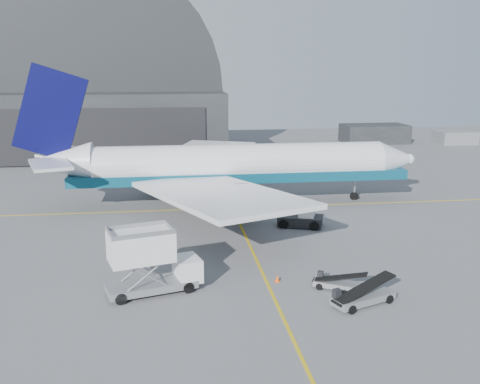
{
  "coord_description": "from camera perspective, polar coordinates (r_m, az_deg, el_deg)",
  "views": [
    {
      "loc": [
        -7.3,
        -41.71,
        16.67
      ],
      "look_at": [
        -0.51,
        9.34,
        4.5
      ],
      "focal_mm": 40.0,
      "sensor_mm": 36.0,
      "label": 1
    }
  ],
  "objects": [
    {
      "name": "ground",
      "position": [
        45.51,
        2.21,
        -8.2
      ],
      "size": [
        200.0,
        200.0,
        0.0
      ],
      "primitive_type": "plane",
      "color": "#565659",
      "rests_on": "ground"
    },
    {
      "name": "traffic_cone",
      "position": [
        42.95,
        4.01,
        -9.19
      ],
      "size": [
        0.39,
        0.39,
        0.57
      ],
      "color": "#EC4B07",
      "rests_on": "ground"
    },
    {
      "name": "belt_loader_b",
      "position": [
        42.09,
        10.48,
        -9.56
      ],
      "size": [
        4.03,
        2.97,
        1.57
      ],
      "rotation": [
        0.0,
        0.0,
        -0.49
      ],
      "color": "gray",
      "rests_on": "ground"
    },
    {
      "name": "distant_bldg_a",
      "position": [
        123.53,
        14.07,
        5.14
      ],
      "size": [
        14.0,
        8.0,
        4.0
      ],
      "primitive_type": "cube",
      "color": "black",
      "rests_on": "ground"
    },
    {
      "name": "hangar",
      "position": [
        107.9,
        -15.58,
        9.03
      ],
      "size": [
        50.0,
        28.3,
        28.0
      ],
      "color": "black",
      "rests_on": "ground"
    },
    {
      "name": "catering_truck",
      "position": [
        40.65,
        -9.61,
        -7.37
      ],
      "size": [
        7.49,
        4.41,
        4.85
      ],
      "rotation": [
        0.0,
        0.0,
        0.28
      ],
      "color": "gray",
      "rests_on": "ground"
    },
    {
      "name": "distant_bldg_b",
      "position": [
        127.26,
        21.9,
        4.81
      ],
      "size": [
        8.0,
        6.0,
        2.8
      ],
      "primitive_type": "cube",
      "color": "gray",
      "rests_on": "ground"
    },
    {
      "name": "pushback_tug",
      "position": [
        57.3,
        6.58,
        -2.87
      ],
      "size": [
        5.19,
        4.01,
        2.13
      ],
      "rotation": [
        0.0,
        0.0,
        -0.35
      ],
      "color": "black",
      "rests_on": "ground"
    },
    {
      "name": "airliner",
      "position": [
        65.25,
        -1.68,
        2.81
      ],
      "size": [
        48.94,
        47.45,
        17.17
      ],
      "color": "white",
      "rests_on": "ground"
    },
    {
      "name": "taxi_lines",
      "position": [
        57.34,
        0.07,
        -3.6
      ],
      "size": [
        80.0,
        42.12,
        0.02
      ],
      "color": "gold",
      "rests_on": "ground"
    },
    {
      "name": "belt_loader_a",
      "position": [
        39.87,
        12.95,
        -10.83
      ],
      "size": [
        5.14,
        3.29,
        1.95
      ],
      "rotation": [
        0.0,
        0.0,
        0.38
      ],
      "color": "gray",
      "rests_on": "ground"
    }
  ]
}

